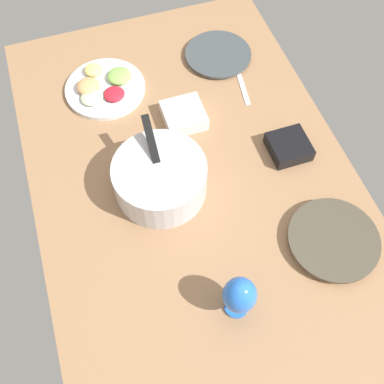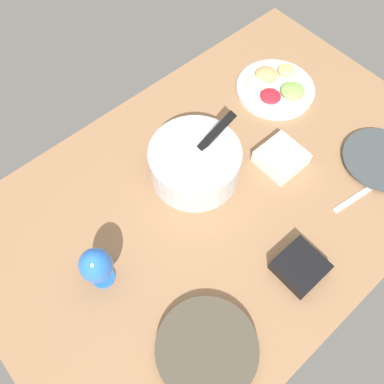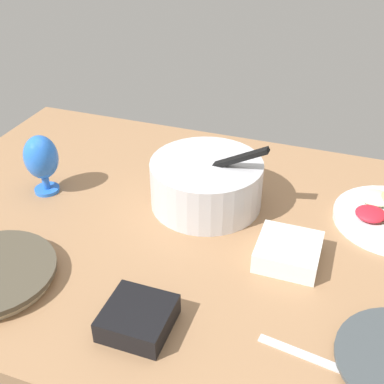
{
  "view_description": "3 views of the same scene",
  "coord_description": "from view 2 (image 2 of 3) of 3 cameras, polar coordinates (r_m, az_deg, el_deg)",
  "views": [
    {
      "loc": [
        -76.84,
        25.23,
        126.81
      ],
      "look_at": [
        -10.94,
        3.47,
        7.1
      ],
      "focal_mm": 42.48,
      "sensor_mm": 36.0,
      "label": 1
    },
    {
      "loc": [
        -50.42,
        -41.66,
        115.53
      ],
      "look_at": [
        -10.74,
        3.58,
        7.1
      ],
      "focal_mm": 37.87,
      "sensor_mm": 36.0,
      "label": 2
    },
    {
      "loc": [
        30.56,
        -93.38,
        75.55
      ],
      "look_at": [
        -4.49,
        4.93,
        7.1
      ],
      "focal_mm": 46.28,
      "sensor_mm": 36.0,
      "label": 3
    }
  ],
  "objects": [
    {
      "name": "hurricane_glass_blue",
      "position": [
        1.14,
        -13.31,
        -10.12
      ],
      "size": [
        9.17,
        9.17,
        16.97
      ],
      "color": "blue",
      "rests_on": "ground_plane"
    },
    {
      "name": "mixing_bowl",
      "position": [
        1.3,
        0.41,
        4.2
      ],
      "size": [
        30.51,
        29.37,
        19.71
      ],
      "color": "silver",
      "rests_on": "ground_plane"
    },
    {
      "name": "dinner_plate_left",
      "position": [
        1.15,
        2.1,
        -21.21
      ],
      "size": [
        27.58,
        27.58,
        3.12
      ],
      "color": "beige",
      "rests_on": "ground_plane"
    },
    {
      "name": "square_bowl_black",
      "position": [
        1.23,
        15.03,
        -10.12
      ],
      "size": [
        12.93,
        12.93,
        4.78
      ],
      "color": "black",
      "rests_on": "ground_plane"
    },
    {
      "name": "ground_plane",
      "position": [
        1.35,
        4.45,
        -0.24
      ],
      "size": [
        160.0,
        104.0,
        4.0
      ],
      "primitive_type": "cube",
      "color": "#99704C"
    },
    {
      "name": "square_bowl_white",
      "position": [
        1.39,
        12.48,
        4.77
      ],
      "size": [
        14.06,
        14.06,
        4.93
      ],
      "color": "white",
      "rests_on": "ground_plane"
    },
    {
      "name": "fork_by_right_plate",
      "position": [
        1.41,
        22.02,
        -0.72
      ],
      "size": [
        18.07,
        4.35,
        0.6
      ],
      "primitive_type": "cube",
      "rotation": [
        0.0,
        0.0,
        -0.14
      ],
      "color": "silver",
      "rests_on": "ground_plane"
    },
    {
      "name": "dinner_plate_right",
      "position": [
        1.52,
        24.98,
        4.14
      ],
      "size": [
        25.65,
        25.65,
        2.06
      ],
      "color": "silver",
      "rests_on": "ground_plane"
    },
    {
      "name": "fruit_platter",
      "position": [
        1.6,
        11.65,
        14.32
      ],
      "size": [
        29.4,
        29.4,
        5.31
      ],
      "color": "silver",
      "rests_on": "ground_plane"
    }
  ]
}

